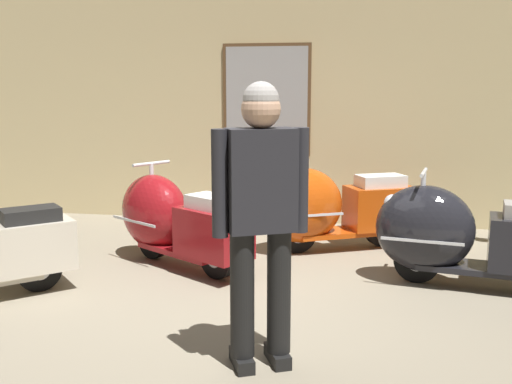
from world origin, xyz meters
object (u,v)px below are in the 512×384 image
(scooter_1, at_px, (171,219))
(scooter_2, at_px, (326,207))
(scooter_3, at_px, (456,235))
(visitor_0, at_px, (261,207))

(scooter_1, relative_size, scooter_2, 0.94)
(scooter_3, bearing_deg, scooter_2, -29.31)
(scooter_2, bearing_deg, visitor_0, 59.49)
(scooter_1, bearing_deg, scooter_3, -151.14)
(scooter_3, xyz_separation_m, visitor_0, (-1.42, -1.81, 0.56))
(scooter_2, xyz_separation_m, visitor_0, (-0.24, -2.78, 0.55))
(scooter_1, xyz_separation_m, visitor_0, (1.22, -2.00, 0.57))
(scooter_2, xyz_separation_m, scooter_3, (1.18, -0.97, -0.01))
(scooter_1, distance_m, scooter_3, 2.65)
(scooter_2, bearing_deg, scooter_3, 114.93)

